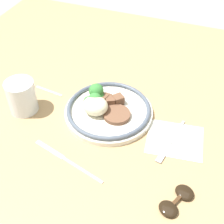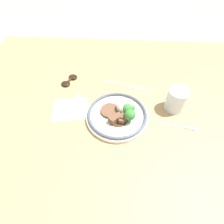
# 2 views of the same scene
# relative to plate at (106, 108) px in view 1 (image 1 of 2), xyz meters

# --- Properties ---
(ground_plane) EXTENTS (8.00, 8.00, 0.00)m
(ground_plane) POSITION_rel_plate_xyz_m (-0.05, 0.01, -0.06)
(ground_plane) COLOR tan
(dining_table) EXTENTS (1.43, 1.28, 0.04)m
(dining_table) POSITION_rel_plate_xyz_m (-0.05, 0.01, -0.04)
(dining_table) COLOR tan
(dining_table) RESTS_ON ground
(napkin) EXTENTS (0.16, 0.14, 0.00)m
(napkin) POSITION_rel_plate_xyz_m (-0.21, 0.03, -0.02)
(napkin) COLOR silver
(napkin) RESTS_ON dining_table
(plate) EXTENTS (0.25, 0.25, 0.07)m
(plate) POSITION_rel_plate_xyz_m (0.00, 0.00, 0.00)
(plate) COLOR silver
(plate) RESTS_ON dining_table
(juice_glass) EXTENTS (0.08, 0.08, 0.10)m
(juice_glass) POSITION_rel_plate_xyz_m (0.23, 0.07, 0.02)
(juice_glass) COLOR #F4AD19
(juice_glass) RESTS_ON dining_table
(fork) EXTENTS (0.04, 0.17, 0.00)m
(fork) POSITION_rel_plate_xyz_m (-0.20, 0.05, -0.02)
(fork) COLOR #B7B7BC
(fork) RESTS_ON napkin
(knife) EXTENTS (0.22, 0.07, 0.00)m
(knife) POSITION_rel_plate_xyz_m (0.04, 0.19, -0.02)
(knife) COLOR #B7B7BC
(knife) RESTS_ON dining_table
(spoon) EXTENTS (0.16, 0.03, 0.01)m
(spoon) POSITION_rel_plate_xyz_m (0.27, -0.04, -0.02)
(spoon) COLOR #B7B7BC
(spoon) RESTS_ON dining_table
(sunglasses) EXTENTS (0.08, 0.11, 0.01)m
(sunglasses) POSITION_rel_plate_xyz_m (-0.25, 0.21, -0.01)
(sunglasses) COLOR black
(sunglasses) RESTS_ON dining_table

